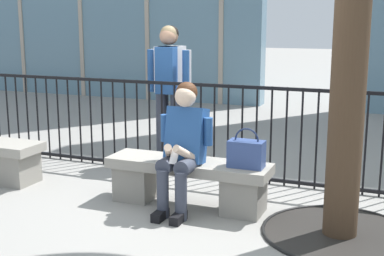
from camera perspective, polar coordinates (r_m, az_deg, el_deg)
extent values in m
plane|color=gray|center=(5.13, -0.43, -8.44)|extent=(60.00, 60.00, 0.00)
cube|color=gray|center=(5.01, -0.43, -4.14)|extent=(1.60, 0.44, 0.10)
cube|color=gray|center=(5.31, -6.05, -5.83)|extent=(0.36, 0.37, 0.35)
cube|color=gray|center=(4.90, 5.68, -7.33)|extent=(0.36, 0.37, 0.35)
cylinder|color=#383D4C|center=(4.87, -2.25, -3.77)|extent=(0.15, 0.40, 0.15)
cylinder|color=#383D4C|center=(4.77, -3.22, -7.20)|extent=(0.11, 0.11, 0.45)
cube|color=black|center=(4.78, -3.51, -9.51)|extent=(0.09, 0.22, 0.08)
cylinder|color=#383D4C|center=(4.80, -0.28, -3.98)|extent=(0.15, 0.40, 0.15)
cylinder|color=#383D4C|center=(4.69, -1.22, -7.47)|extent=(0.11, 0.11, 0.45)
cube|color=black|center=(4.71, -1.50, -9.82)|extent=(0.09, 0.22, 0.08)
cube|color=#234C8C|center=(4.90, -0.63, -0.76)|extent=(0.36, 0.30, 0.55)
cylinder|color=#234C8C|center=(4.98, -2.97, 0.01)|extent=(0.08, 0.08, 0.26)
cylinder|color=beige|center=(4.76, -2.55, -2.62)|extent=(0.16, 0.28, 0.20)
cylinder|color=#234C8C|center=(4.81, 1.78, -0.39)|extent=(0.08, 0.08, 0.26)
cylinder|color=beige|center=(4.70, -0.77, -2.81)|extent=(0.16, 0.28, 0.20)
cube|color=silver|center=(4.68, -1.96, -3.12)|extent=(0.07, 0.10, 0.13)
sphere|color=beige|center=(4.81, -0.74, 3.49)|extent=(0.20, 0.20, 0.20)
sphere|color=#472816|center=(4.84, -0.60, 3.89)|extent=(0.20, 0.20, 0.20)
cube|color=#33477F|center=(4.77, 5.97, -2.85)|extent=(0.32, 0.18, 0.25)
torus|color=#1E2A4C|center=(4.74, 6.01, -1.34)|extent=(0.23, 0.02, 0.23)
cylinder|color=#383D4C|center=(6.54, -3.38, 0.06)|extent=(0.13, 0.13, 0.90)
cube|color=black|center=(6.61, -3.49, -3.58)|extent=(0.09, 0.22, 0.06)
cylinder|color=#383D4C|center=(6.46, -1.78, -0.08)|extent=(0.13, 0.13, 0.90)
cube|color=black|center=(6.52, -1.90, -3.76)|extent=(0.09, 0.22, 0.06)
cube|color=#234C8C|center=(6.40, -2.64, 6.41)|extent=(0.27, 0.41, 0.56)
cylinder|color=#234C8C|center=(6.50, -4.54, 6.29)|extent=(0.08, 0.08, 0.52)
cylinder|color=#234C8C|center=(6.30, -0.69, 6.16)|extent=(0.08, 0.08, 0.52)
sphere|color=tan|center=(6.37, -2.68, 9.99)|extent=(0.20, 0.20, 0.20)
sphere|color=#997F59|center=(6.39, -2.60, 10.27)|extent=(0.20, 0.20, 0.20)
cylinder|color=#383D4C|center=(6.62, -3.12, 0.19)|extent=(0.13, 0.13, 0.90)
cube|color=black|center=(6.68, -3.23, -3.41)|extent=(0.09, 0.22, 0.06)
cylinder|color=#383D4C|center=(6.54, -1.54, 0.06)|extent=(0.13, 0.13, 0.90)
cube|color=black|center=(6.60, -1.66, -3.58)|extent=(0.09, 0.22, 0.06)
cube|color=silver|center=(6.47, -2.39, 6.47)|extent=(0.29, 0.42, 0.56)
cylinder|color=silver|center=(6.57, -4.26, 6.36)|extent=(0.08, 0.08, 0.52)
cylinder|color=silver|center=(6.38, -0.46, 6.23)|extent=(0.08, 0.08, 0.52)
sphere|color=#8E664C|center=(6.45, -2.42, 10.02)|extent=(0.20, 0.20, 0.20)
sphere|color=black|center=(6.46, -2.35, 10.29)|extent=(0.20, 0.20, 0.20)
cube|color=#2D6BB7|center=(6.28, -0.77, 6.78)|extent=(0.07, 0.01, 0.14)
cylinder|color=black|center=(7.39, -19.53, 1.45)|extent=(0.02, 0.02, 1.08)
cylinder|color=black|center=(7.28, -18.57, 1.37)|extent=(0.02, 0.02, 1.08)
cylinder|color=black|center=(7.18, -17.58, 1.29)|extent=(0.02, 0.02, 1.08)
cylinder|color=black|center=(7.07, -16.56, 1.21)|extent=(0.02, 0.02, 1.08)
cylinder|color=black|center=(6.97, -15.51, 1.13)|extent=(0.02, 0.02, 1.08)
cylinder|color=black|center=(6.88, -14.43, 1.04)|extent=(0.02, 0.02, 1.08)
cylinder|color=black|center=(6.78, -13.32, 0.95)|extent=(0.02, 0.02, 1.08)
cylinder|color=black|center=(6.69, -12.18, 0.85)|extent=(0.02, 0.02, 1.08)
cylinder|color=black|center=(6.60, -11.01, 0.76)|extent=(0.02, 0.02, 1.08)
cylinder|color=black|center=(6.51, -9.80, 0.66)|extent=(0.02, 0.02, 1.08)
cylinder|color=black|center=(6.43, -8.57, 0.56)|extent=(0.02, 0.02, 1.08)
cylinder|color=black|center=(6.35, -7.30, 0.45)|extent=(0.02, 0.02, 1.08)
cylinder|color=black|center=(6.27, -6.00, 0.34)|extent=(0.02, 0.02, 1.08)
cylinder|color=black|center=(6.20, -4.67, 0.23)|extent=(0.02, 0.02, 1.08)
cylinder|color=black|center=(6.13, -3.30, 0.12)|extent=(0.02, 0.02, 1.08)
cylinder|color=black|center=(6.06, -1.91, 0.00)|extent=(0.02, 0.02, 1.08)
cylinder|color=black|center=(6.00, -0.49, -0.12)|extent=(0.02, 0.02, 1.08)
cylinder|color=black|center=(5.94, 0.97, -0.24)|extent=(0.02, 0.02, 1.08)
cylinder|color=black|center=(5.88, 2.45, -0.36)|extent=(0.02, 0.02, 1.08)
cylinder|color=black|center=(5.83, 3.96, -0.49)|extent=(0.02, 0.02, 1.08)
cylinder|color=black|center=(5.78, 5.50, -0.62)|extent=(0.02, 0.02, 1.08)
cylinder|color=black|center=(5.74, 7.06, -0.74)|extent=(0.02, 0.02, 1.08)
cylinder|color=black|center=(5.70, 8.64, -0.87)|extent=(0.02, 0.02, 1.08)
cylinder|color=black|center=(5.66, 10.24, -1.01)|extent=(0.02, 0.02, 1.08)
cylinder|color=black|center=(5.63, 11.87, -1.14)|extent=(0.02, 0.02, 1.08)
cylinder|color=black|center=(5.61, 13.50, -1.27)|extent=(0.02, 0.02, 1.08)
cylinder|color=black|center=(5.59, 15.16, -1.40)|extent=(0.02, 0.02, 1.08)
cylinder|color=black|center=(5.57, 16.82, -1.53)|extent=(0.02, 0.02, 1.08)
cylinder|color=black|center=(5.56, 18.49, -1.67)|extent=(0.02, 0.02, 1.08)
cylinder|color=black|center=(5.55, 20.17, -1.80)|extent=(0.02, 0.02, 1.08)
cube|color=black|center=(5.98, 3.15, -5.03)|extent=(8.65, 0.04, 0.04)
cube|color=black|center=(5.77, 3.26, 4.64)|extent=(8.65, 0.04, 0.04)
cylinder|color=black|center=(4.63, 15.83, -11.09)|extent=(1.28, 1.28, 0.01)
torus|color=black|center=(4.63, 15.83, -11.02)|extent=(1.31, 1.31, 0.03)
cylinder|color=#423021|center=(4.29, 17.09, 10.31)|extent=(0.28, 0.28, 3.40)
cube|color=gray|center=(6.06, -18.56, -4.17)|extent=(0.36, 0.37, 0.35)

